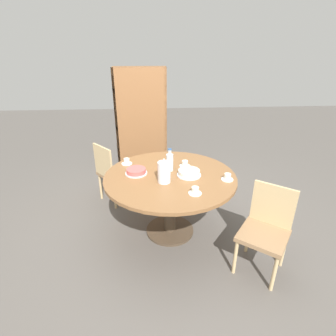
{
  "coord_description": "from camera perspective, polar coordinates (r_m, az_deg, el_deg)",
  "views": [
    {
      "loc": [
        -0.2,
        -2.55,
        2.02
      ],
      "look_at": [
        0.0,
        0.33,
        0.69
      ],
      "focal_mm": 28.0,
      "sensor_mm": 36.0,
      "label": 1
    }
  ],
  "objects": [
    {
      "name": "cup_b",
      "position": [
        2.82,
        12.81,
        -2.0
      ],
      "size": [
        0.13,
        0.13,
        0.07
      ],
      "color": "white",
      "rests_on": "dining_table"
    },
    {
      "name": "cake_second",
      "position": [
        2.9,
        -6.95,
        -0.71
      ],
      "size": [
        0.24,
        0.24,
        0.06
      ],
      "color": "silver",
      "rests_on": "dining_table"
    },
    {
      "name": "dining_table",
      "position": [
        2.92,
        0.45,
        -4.01
      ],
      "size": [
        1.44,
        1.44,
        0.75
      ],
      "color": "#473828",
      "rests_on": "ground_plane"
    },
    {
      "name": "cup_c",
      "position": [
        3.16,
        -8.97,
        1.37
      ],
      "size": [
        0.13,
        0.13,
        0.07
      ],
      "color": "white",
      "rests_on": "dining_table"
    },
    {
      "name": "cake_main",
      "position": [
        2.85,
        4.59,
        -1.07
      ],
      "size": [
        0.26,
        0.26,
        0.06
      ],
      "color": "silver",
      "rests_on": "dining_table"
    },
    {
      "name": "chair_b",
      "position": [
        2.71,
        20.53,
        -12.17
      ],
      "size": [
        0.59,
        0.59,
        0.86
      ],
      "rotation": [
        0.0,
        0.0,
        5.61
      ],
      "color": "tan",
      "rests_on": "ground_plane"
    },
    {
      "name": "chair_a",
      "position": [
        3.7,
        -11.88,
        -0.72
      ],
      "size": [
        0.59,
        0.59,
        0.86
      ],
      "rotation": [
        0.0,
        0.0,
        2.28
      ],
      "color": "tan",
      "rests_on": "ground_plane"
    },
    {
      "name": "coffee_pot",
      "position": [
        2.66,
        -0.85,
        -0.76
      ],
      "size": [
        0.13,
        0.13,
        0.26
      ],
      "color": "silver",
      "rests_on": "dining_table"
    },
    {
      "name": "water_bottle",
      "position": [
        2.92,
        0.39,
        1.37
      ],
      "size": [
        0.08,
        0.08,
        0.26
      ],
      "color": "silver",
      "rests_on": "dining_table"
    },
    {
      "name": "bookshelf",
      "position": [
        4.34,
        -5.65,
        8.34
      ],
      "size": [
        0.81,
        0.28,
        1.76
      ],
      "rotation": [
        0.0,
        0.0,
        3.14
      ],
      "color": "brown",
      "rests_on": "ground_plane"
    },
    {
      "name": "cup_a",
      "position": [
        3.07,
        3.7,
        0.88
      ],
      "size": [
        0.13,
        0.13,
        0.07
      ],
      "color": "white",
      "rests_on": "dining_table"
    },
    {
      "name": "ground_plane",
      "position": [
        3.26,
        0.41,
        -13.51
      ],
      "size": [
        14.0,
        14.0,
        0.0
      ],
      "primitive_type": "plane",
      "color": "#56514C"
    },
    {
      "name": "cup_d",
      "position": [
        2.51,
        5.92,
        -5.01
      ],
      "size": [
        0.13,
        0.13,
        0.07
      ],
      "color": "white",
      "rests_on": "dining_table"
    }
  ]
}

